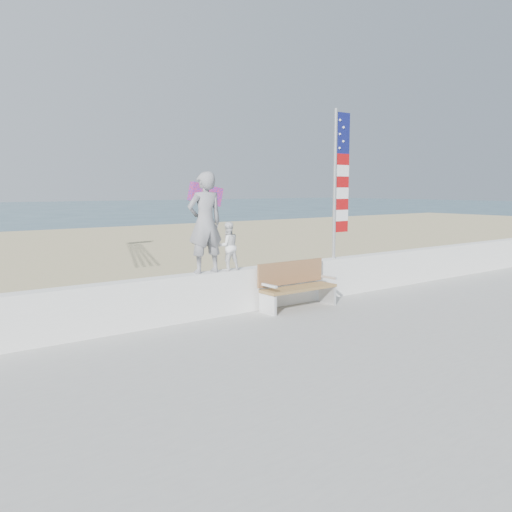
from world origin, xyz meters
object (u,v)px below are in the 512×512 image
object	(u,v)px
adult	(205,223)
flag	(339,178)
bench	(296,285)
child	(228,246)

from	to	relation	value
adult	flag	size ratio (longest dim) A/B	0.57
adult	bench	bearing A→B (deg)	172.76
flag	child	bearing A→B (deg)	180.00
adult	flag	world-z (taller)	flag
child	flag	size ratio (longest dim) A/B	0.28
adult	flag	bearing A→B (deg)	-174.42
bench	flag	size ratio (longest dim) A/B	0.51
bench	child	bearing A→B (deg)	162.70
adult	child	distance (m)	0.73
child	bench	distance (m)	1.77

